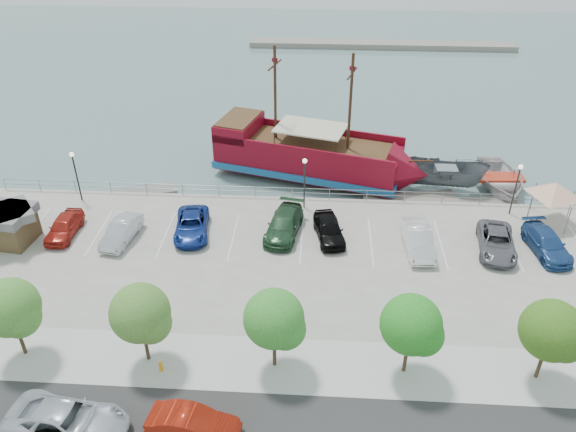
{
  "coord_description": "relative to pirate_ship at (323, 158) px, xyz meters",
  "views": [
    {
      "loc": [
        1.03,
        -31.36,
        23.42
      ],
      "look_at": [
        -1.0,
        2.0,
        2.0
      ],
      "focal_mm": 35.0,
      "sensor_mm": 36.0,
      "label": 1
    }
  ],
  "objects": [
    {
      "name": "ground",
      "position": [
        -1.4,
        -13.14,
        -2.02
      ],
      "size": [
        160.0,
        160.0,
        0.0
      ],
      "primitive_type": "plane",
      "color": "slate"
    },
    {
      "name": "sidewalk",
      "position": [
        -1.4,
        -23.14,
        -1.0
      ],
      "size": [
        100.0,
        4.0,
        0.05
      ],
      "primitive_type": "cube",
      "color": "silver",
      "rests_on": "land_slab"
    },
    {
      "name": "seawall_railing",
      "position": [
        -1.4,
        -5.34,
        -0.49
      ],
      "size": [
        50.0,
        0.06,
        1.0
      ],
      "color": "slate",
      "rests_on": "land_slab"
    },
    {
      "name": "far_shore",
      "position": [
        8.6,
        41.86,
        -1.62
      ],
      "size": [
        40.0,
        3.0,
        0.8
      ],
      "primitive_type": "cube",
      "color": "gray",
      "rests_on": "ground"
    },
    {
      "name": "pirate_ship",
      "position": [
        0.0,
        0.0,
        0.0
      ],
      "size": [
        19.44,
        10.01,
        12.04
      ],
      "rotation": [
        0.0,
        0.0,
        -0.28
      ],
      "color": "maroon",
      "rests_on": "ground"
    },
    {
      "name": "patrol_boat",
      "position": [
        10.5,
        -1.55,
        -0.68
      ],
      "size": [
        7.26,
        3.92,
        2.66
      ],
      "primitive_type": "imported",
      "rotation": [
        0.0,
        0.0,
        1.37
      ],
      "color": "#565C62",
      "rests_on": "ground"
    },
    {
      "name": "speedboat",
      "position": [
        15.32,
        -0.89,
        -1.25
      ],
      "size": [
        5.7,
        7.69,
        1.53
      ],
      "primitive_type": "imported",
      "rotation": [
        0.0,
        0.0,
        0.06
      ],
      "color": "beige",
      "rests_on": "ground"
    },
    {
      "name": "dock_west",
      "position": [
        -15.76,
        -3.94,
        -1.83
      ],
      "size": [
        6.8,
        4.1,
        0.37
      ],
      "primitive_type": "cube",
      "rotation": [
        0.0,
        0.0,
        0.37
      ],
      "color": "slate",
      "rests_on": "ground"
    },
    {
      "name": "dock_mid",
      "position": [
        7.51,
        -3.94,
        -1.79
      ],
      "size": [
        8.07,
        3.8,
        0.44
      ],
      "primitive_type": "cube",
      "rotation": [
        0.0,
        0.0,
        0.21
      ],
      "color": "gray",
      "rests_on": "ground"
    },
    {
      "name": "dock_east",
      "position": [
        13.15,
        -3.94,
        -1.83
      ],
      "size": [
        6.72,
        3.02,
        0.37
      ],
      "primitive_type": "cube",
      "rotation": [
        0.0,
        0.0,
        0.19
      ],
      "color": "slate",
      "rests_on": "ground"
    },
    {
      "name": "shed",
      "position": [
        -22.13,
        -12.6,
        0.39
      ],
      "size": [
        3.57,
        3.57,
        2.63
      ],
      "rotation": [
        0.0,
        0.0,
        -0.12
      ],
      "color": "brown",
      "rests_on": "land_slab"
    },
    {
      "name": "canopy_tent",
      "position": [
        17.18,
        -7.46,
        2.16
      ],
      "size": [
        5.78,
        5.78,
        3.65
      ],
      "rotation": [
        0.0,
        0.0,
        -0.42
      ],
      "color": "slate",
      "rests_on": "land_slab"
    },
    {
      "name": "street_van",
      "position": [
        -11.88,
        -28.07,
        -0.19
      ],
      "size": [
        6.25,
        3.56,
        1.64
      ],
      "primitive_type": "imported",
      "rotation": [
        0.0,
        0.0,
        1.43
      ],
      "color": "#B1B8C2",
      "rests_on": "street"
    },
    {
      "name": "street_sedan",
      "position": [
        -5.9,
        -27.76,
        -0.29
      ],
      "size": [
        4.59,
        2.12,
        1.46
      ],
      "primitive_type": "imported",
      "rotation": [
        0.0,
        0.0,
        1.44
      ],
      "color": "#A91F0E",
      "rests_on": "street"
    },
    {
      "name": "fire_hydrant",
      "position": [
        -8.47,
        -23.94,
        -0.64
      ],
      "size": [
        0.24,
        0.24,
        0.69
      ],
      "rotation": [
        0.0,
        0.0,
        -0.33
      ],
      "color": "orange",
      "rests_on": "sidewalk"
    },
    {
      "name": "lamp_post_left",
      "position": [
        -19.4,
        -6.64,
        1.92
      ],
      "size": [
        0.36,
        0.36,
        4.28
      ],
      "color": "black",
      "rests_on": "land_slab"
    },
    {
      "name": "lamp_post_mid",
      "position": [
        -1.4,
        -6.64,
        1.92
      ],
      "size": [
        0.36,
        0.36,
        4.28
      ],
      "color": "black",
      "rests_on": "land_slab"
    },
    {
      "name": "lamp_post_right",
      "position": [
        14.6,
        -6.64,
        1.92
      ],
      "size": [
        0.36,
        0.36,
        4.28
      ],
      "color": "black",
      "rests_on": "land_slab"
    },
    {
      "name": "tree_b",
      "position": [
        -16.25,
        -23.22,
        2.28
      ],
      "size": [
        3.3,
        3.2,
        5.0
      ],
      "color": "#473321",
      "rests_on": "sidewalk"
    },
    {
      "name": "tree_c",
      "position": [
        -9.25,
        -23.22,
        2.28
      ],
      "size": [
        3.3,
        3.2,
        5.0
      ],
      "color": "#473321",
      "rests_on": "sidewalk"
    },
    {
      "name": "tree_d",
      "position": [
        -2.25,
        -23.22,
        2.28
      ],
      "size": [
        3.3,
        3.2,
        5.0
      ],
      "color": "#473321",
      "rests_on": "sidewalk"
    },
    {
      "name": "tree_e",
      "position": [
        4.75,
        -23.22,
        2.28
      ],
      "size": [
        3.3,
        3.2,
        5.0
      ],
      "color": "#473321",
      "rests_on": "sidewalk"
    },
    {
      "name": "tree_f",
      "position": [
        11.75,
        -23.22,
        2.28
      ],
      "size": [
        3.3,
        3.2,
        5.0
      ],
      "color": "#473321",
      "rests_on": "sidewalk"
    },
    {
      "name": "parked_car_a",
      "position": [
        -18.75,
        -11.55,
        -0.28
      ],
      "size": [
        1.77,
        4.31,
        1.46
      ],
      "primitive_type": "imported",
      "rotation": [
        0.0,
        0.0,
        -0.01
      ],
      "color": "#A72117",
      "rests_on": "land_slab"
    },
    {
      "name": "parked_car_b",
      "position": [
        -14.37,
        -11.94,
        -0.29
      ],
      "size": [
        2.18,
        4.58,
        1.45
      ],
      "primitive_type": "imported",
      "rotation": [
        0.0,
        0.0,
        -0.15
      ],
      "color": "#B5B8C0",
      "rests_on": "land_slab"
    },
    {
      "name": "parked_car_c",
      "position": [
        -9.49,
        -10.82,
        -0.31
      ],
      "size": [
        3.0,
        5.35,
        1.41
      ],
      "primitive_type": "imported",
      "rotation": [
        0.0,
        0.0,
        0.13
      ],
      "color": "navy",
      "rests_on": "land_slab"
    },
    {
      "name": "parked_car_d",
      "position": [
        -2.73,
        -10.4,
        -0.24
      ],
      "size": [
        3.05,
        5.66,
        1.56
      ],
      "primitive_type": "imported",
      "rotation": [
        0.0,
        0.0,
        -0.17
      ],
      "color": "#23472A",
      "rests_on": "land_slab"
    },
    {
      "name": "parked_car_e",
      "position": [
        0.55,
        -10.77,
        -0.25
      ],
      "size": [
        2.67,
        4.79,
        1.54
      ],
      "primitive_type": "imported",
      "rotation": [
        0.0,
        0.0,
        0.2
      ],
      "color": "black",
      "rests_on": "land_slab"
    },
    {
      "name": "parked_car_f",
      "position": [
        6.8,
        -11.79,
        -0.2
      ],
      "size": [
        2.03,
        5.03,
        1.63
      ],
      "primitive_type": "imported",
      "rotation": [
        0.0,
        0.0,
        0.06
      ],
      "color": "white",
      "rests_on": "land_slab"
    },
    {
      "name": "parked_car_g",
      "position": [
        12.27,
        -11.64,
        -0.3
      ],
      "size": [
        3.11,
        5.45,
        1.43
      ],
      "primitive_type": "imported",
      "rotation": [
        0.0,
        0.0,
        -0.15
      ],
      "color": "slate",
      "rests_on": "land_slab"
    },
    {
      "name": "parked_car_h",
      "position": [
        15.73,
        -11.59,
        -0.29
      ],
      "size": [
        2.74,
        5.23,
        1.45
      ],
      "primitive_type": "imported",
      "rotation": [
        0.0,
        0.0,
        0.15
      ],
      "color": "navy",
      "rests_on": "land_slab"
    }
  ]
}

